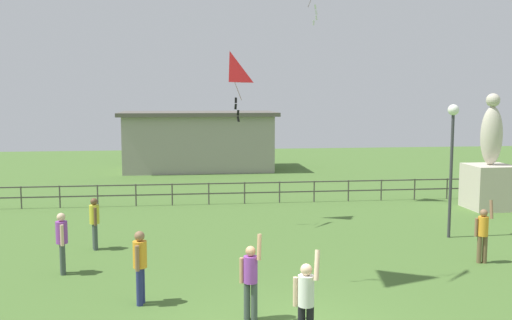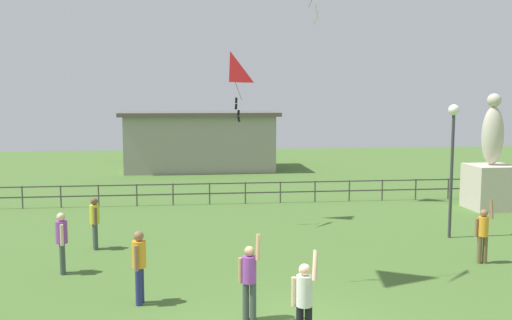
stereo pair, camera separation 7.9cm
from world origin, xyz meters
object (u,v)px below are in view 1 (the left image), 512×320
at_px(lamppost, 452,141).
at_px(person_5, 251,277).
at_px(person_0, 62,239).
at_px(person_2, 95,220).
at_px(person_4, 306,299).
at_px(statue_monument, 490,174).
at_px(person_3, 483,231).
at_px(person_1, 140,262).
at_px(kite_1, 230,71).

distance_m(lamppost, person_5, 9.91).
bearing_deg(person_0, person_2, 78.76).
bearing_deg(person_4, lamppost, 49.90).
distance_m(statue_monument, person_0, 17.29).
xyz_separation_m(person_2, person_5, (4.08, -6.13, 0.01)).
distance_m(person_3, person_4, 7.75).
height_order(person_2, person_4, person_4).
bearing_deg(person_2, person_1, -70.64).
bearing_deg(person_4, statue_monument, 49.57).
xyz_separation_m(person_4, kite_1, (-0.56, 10.31, 4.62)).
relative_size(person_0, kite_1, 0.67).
relative_size(person_2, person_5, 0.86).
bearing_deg(person_5, person_4, -60.29).
relative_size(person_1, person_5, 0.91).
bearing_deg(person_0, person_5, -39.24).
bearing_deg(person_1, person_5, -27.17).
bearing_deg(person_5, lamppost, 40.22).
distance_m(lamppost, person_3, 3.75).
bearing_deg(lamppost, person_4, -130.10).
xyz_separation_m(statue_monument, lamppost, (-3.88, -4.47, 1.75)).
bearing_deg(statue_monument, person_3, -120.21).
xyz_separation_m(person_5, kite_1, (0.30, 8.80, 4.64)).
bearing_deg(statue_monument, person_2, -163.41).
xyz_separation_m(lamppost, person_4, (-6.51, -7.73, -2.26)).
relative_size(person_0, person_4, 0.86).
relative_size(statue_monument, kite_1, 1.97).
relative_size(lamppost, person_5, 2.37).
bearing_deg(person_1, lamppost, 27.31).
xyz_separation_m(lamppost, person_3, (-0.43, -2.93, -2.31)).
bearing_deg(kite_1, person_2, -148.63).
relative_size(statue_monument, person_5, 2.58).
distance_m(statue_monument, person_3, 8.58).
xyz_separation_m(person_3, person_4, (-6.08, -4.80, 0.05)).
bearing_deg(person_2, person_3, -14.40).
bearing_deg(lamppost, person_2, -179.51).
height_order(person_5, kite_1, kite_1).
bearing_deg(person_5, person_3, 25.42).
height_order(statue_monument, kite_1, kite_1).
bearing_deg(person_3, statue_monument, 59.79).
xyz_separation_m(lamppost, person_1, (-9.72, -5.02, -2.24)).
xyz_separation_m(person_0, kite_1, (4.86, 5.08, 4.63)).
bearing_deg(person_1, statue_monument, 34.89).
distance_m(person_1, person_2, 5.22).
height_order(person_4, kite_1, kite_1).
relative_size(person_2, person_3, 0.88).
relative_size(person_3, person_4, 0.95).
bearing_deg(person_2, lamppost, 0.49).
height_order(lamppost, person_3, lamppost).
bearing_deg(person_5, person_1, 152.83).
height_order(person_0, person_1, person_1).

